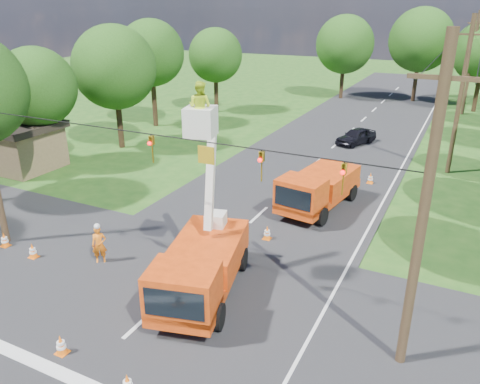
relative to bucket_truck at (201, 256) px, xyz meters
The scene contains 27 objects.
ground 17.75m from the bucket_truck, 93.38° to the left, with size 140.00×140.00×0.00m, color #1F4D17.
road_main 17.75m from the bucket_truck, 93.38° to the left, with size 12.00×100.00×0.06m, color black.
road_cross 2.03m from the bucket_truck, 161.00° to the right, with size 56.00×10.00×0.07m, color black.
stop_bar 5.91m from the bucket_truck, 100.61° to the right, with size 9.00×0.45×0.02m, color silver.
edge_line 18.30m from the bucket_truck, 75.51° to the left, with size 0.12×90.00×0.02m, color silver.
bucket_truck is the anchor object (origin of this frame).
second_truck 10.00m from the bucket_truck, 81.70° to the left, with size 3.20×6.51×2.34m.
ground_worker 5.29m from the bucket_truck, behind, with size 0.63×0.41×1.72m, color orange.
distant_car 23.70m from the bucket_truck, 89.28° to the left, with size 1.53×3.80×1.30m, color black.
traffic_cone_0 5.57m from the bucket_truck, 115.80° to the right, with size 0.38×0.38×0.71m.
traffic_cone_1 5.46m from the bucket_truck, 83.08° to the right, with size 0.38×0.38×0.71m.
traffic_cone_2 5.53m from the bucket_truck, 85.45° to the left, with size 0.38×0.38×0.71m.
traffic_cone_3 8.86m from the bucket_truck, 84.22° to the left, with size 0.38×0.38×0.71m.
traffic_cone_4 8.33m from the bucket_truck, behind, with size 0.38×0.38×0.71m.
traffic_cone_5 10.30m from the bucket_truck, behind, with size 0.38×0.38×0.71m.
traffic_cone_7 15.55m from the bucket_truck, 77.91° to the left, with size 0.38×0.38×0.71m.
pole_right_near 8.20m from the bucket_truck, ahead, with size 1.80×0.30×10.00m.
pole_right_mid 21.28m from the bucket_truck, 69.21° to the left, with size 1.80×0.30×10.00m.
pole_right_far 40.48m from the bucket_truck, 79.34° to the left, with size 1.80×0.30×10.00m.
signal_span 4.35m from the bucket_truck, 17.12° to the right, with size 18.00×0.29×1.07m.
shed 20.52m from the bucket_truck, 158.13° to the left, with size 5.50×4.50×3.15m.
tree_left_c 19.91m from the bucket_truck, 153.77° to the left, with size 5.20×5.20×8.06m.
tree_left_d 22.16m from the bucket_truck, 137.61° to the left, with size 6.20×6.20×9.24m.
tree_left_e 28.45m from the bucket_truck, 129.50° to the left, with size 5.80×5.80×9.41m.
tree_left_f 33.84m from the bucket_truck, 118.12° to the left, with size 5.40×5.40×8.40m.
tree_far_a 43.30m from the bucket_truck, 98.06° to the left, with size 6.60×6.60×9.50m.
tree_far_b 44.97m from the bucket_truck, 87.49° to the left, with size 7.00×7.00×10.32m.
Camera 1 is at (9.18, -10.75, 10.48)m, focal length 35.00 mm.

